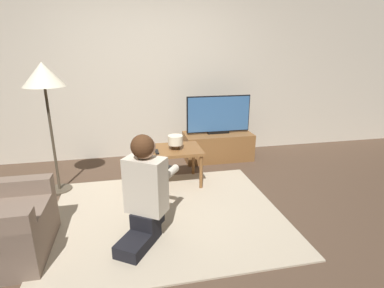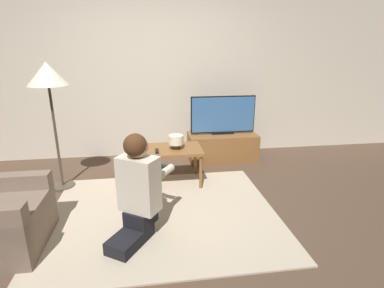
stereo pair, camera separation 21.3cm
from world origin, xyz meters
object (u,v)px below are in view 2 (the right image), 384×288
object	(u,v)px
tv	(223,115)
table_lamp	(176,141)
coffee_table	(170,153)
floor_lamp	(48,81)
person_kneeling	(138,187)

from	to	relation	value
tv	table_lamp	bearing A→B (deg)	-134.58
tv	coffee_table	world-z (taller)	tv
floor_lamp	table_lamp	world-z (taller)	floor_lamp
coffee_table	person_kneeling	bearing A→B (deg)	-108.30
person_kneeling	table_lamp	bearing A→B (deg)	-78.93
tv	floor_lamp	size ratio (longest dim) A/B	0.64
coffee_table	person_kneeling	world-z (taller)	person_kneeling
tv	coffee_table	bearing A→B (deg)	-138.08
person_kneeling	table_lamp	xyz separation A→B (m)	(0.43, 1.06, 0.08)
coffee_table	table_lamp	size ratio (longest dim) A/B	4.28
table_lamp	person_kneeling	bearing A→B (deg)	-112.13
table_lamp	floor_lamp	bearing A→B (deg)	175.72
tv	table_lamp	distance (m)	1.11
floor_lamp	table_lamp	bearing A→B (deg)	-4.28
coffee_table	person_kneeling	xyz separation A→B (m)	(-0.36, -1.08, 0.08)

